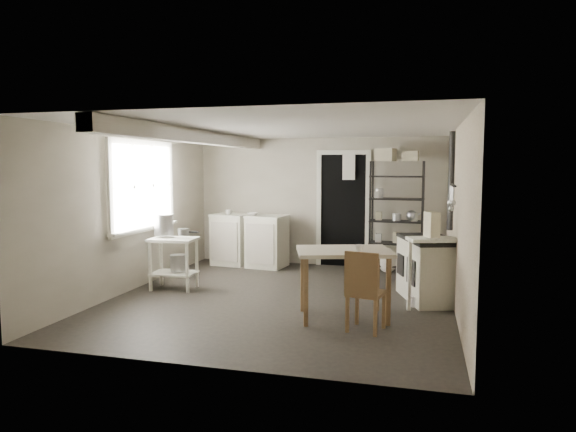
% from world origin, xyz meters
% --- Properties ---
extents(floor, '(5.00, 5.00, 0.00)m').
position_xyz_m(floor, '(0.00, 0.00, 0.00)').
color(floor, black).
rests_on(floor, ground).
extents(ceiling, '(5.00, 5.00, 0.00)m').
position_xyz_m(ceiling, '(0.00, 0.00, 2.30)').
color(ceiling, beige).
rests_on(ceiling, wall_back).
extents(wall_back, '(4.50, 0.02, 2.30)m').
position_xyz_m(wall_back, '(0.00, 2.50, 1.15)').
color(wall_back, '#A9A290').
rests_on(wall_back, ground).
extents(wall_front, '(4.50, 0.02, 2.30)m').
position_xyz_m(wall_front, '(0.00, -2.50, 1.15)').
color(wall_front, '#A9A290').
rests_on(wall_front, ground).
extents(wall_left, '(0.02, 5.00, 2.30)m').
position_xyz_m(wall_left, '(-2.25, 0.00, 1.15)').
color(wall_left, '#A9A290').
rests_on(wall_left, ground).
extents(wall_right, '(0.02, 5.00, 2.30)m').
position_xyz_m(wall_right, '(2.25, 0.00, 1.15)').
color(wall_right, '#A9A290').
rests_on(wall_right, ground).
extents(window, '(0.12, 1.76, 1.28)m').
position_xyz_m(window, '(-2.22, 0.20, 1.50)').
color(window, silver).
rests_on(window, wall_left).
extents(doorway, '(0.96, 0.10, 2.08)m').
position_xyz_m(doorway, '(0.45, 2.47, 1.00)').
color(doorway, silver).
rests_on(doorway, ground).
extents(ceiling_beam, '(0.18, 5.00, 0.18)m').
position_xyz_m(ceiling_beam, '(-1.20, 0.00, 2.20)').
color(ceiling_beam, silver).
rests_on(ceiling_beam, ceiling).
extents(wallpaper_panel, '(0.01, 5.00, 2.30)m').
position_xyz_m(wallpaper_panel, '(2.24, 0.00, 1.15)').
color(wallpaper_panel, '#C1B69D').
rests_on(wallpaper_panel, wall_right).
extents(utensil_rail, '(0.06, 1.20, 0.44)m').
position_xyz_m(utensil_rail, '(2.19, 0.60, 1.55)').
color(utensil_rail, '#AFAFB1').
rests_on(utensil_rail, wall_right).
extents(prep_table, '(0.69, 0.52, 0.75)m').
position_xyz_m(prep_table, '(-1.68, 0.11, 0.40)').
color(prep_table, silver).
rests_on(prep_table, ground).
extents(stockpot, '(0.34, 0.34, 0.30)m').
position_xyz_m(stockpot, '(-1.85, 0.16, 0.94)').
color(stockpot, '#AFAFB1').
rests_on(stockpot, prep_table).
extents(saucepan, '(0.22, 0.22, 0.09)m').
position_xyz_m(saucepan, '(-1.51, 0.11, 0.85)').
color(saucepan, '#AFAFB1').
rests_on(saucepan, prep_table).
extents(bucket, '(0.28, 0.28, 0.24)m').
position_xyz_m(bucket, '(-1.62, 0.13, 0.39)').
color(bucket, '#AFAFB1').
rests_on(bucket, prep_table).
extents(base_cabinets, '(1.47, 0.78, 0.93)m').
position_xyz_m(base_cabinets, '(-1.19, 2.09, 0.46)').
color(base_cabinets, beige).
rests_on(base_cabinets, ground).
extents(mixing_bowl, '(0.28, 0.28, 0.07)m').
position_xyz_m(mixing_bowl, '(-1.09, 1.99, 0.95)').
color(mixing_bowl, silver).
rests_on(mixing_bowl, base_cabinets).
extents(counter_cup, '(0.14, 0.14, 0.09)m').
position_xyz_m(counter_cup, '(-1.55, 2.00, 0.97)').
color(counter_cup, silver).
rests_on(counter_cup, base_cabinets).
extents(shelf_rack, '(0.91, 0.39, 1.88)m').
position_xyz_m(shelf_rack, '(1.41, 2.14, 0.95)').
color(shelf_rack, black).
rests_on(shelf_rack, ground).
extents(shelf_jar, '(0.09, 0.09, 0.17)m').
position_xyz_m(shelf_jar, '(1.08, 2.12, 1.36)').
color(shelf_jar, silver).
rests_on(shelf_jar, shelf_rack).
extents(storage_box_a, '(0.36, 0.33, 0.21)m').
position_xyz_m(storage_box_a, '(1.21, 2.16, 2.01)').
color(storage_box_a, beige).
rests_on(storage_box_a, shelf_rack).
extents(storage_box_b, '(0.27, 0.25, 0.16)m').
position_xyz_m(storage_box_b, '(1.62, 2.09, 1.99)').
color(storage_box_b, beige).
rests_on(storage_box_b, shelf_rack).
extents(stove, '(0.90, 1.20, 0.84)m').
position_xyz_m(stove, '(1.92, 0.41, 0.44)').
color(stove, beige).
rests_on(stove, ground).
extents(stovepipe, '(0.13, 0.13, 1.39)m').
position_xyz_m(stovepipe, '(2.21, 0.87, 1.59)').
color(stovepipe, black).
rests_on(stovepipe, stove).
extents(side_ledge, '(0.67, 0.49, 0.92)m').
position_xyz_m(side_ledge, '(1.95, -0.08, 0.43)').
color(side_ledge, silver).
rests_on(side_ledge, ground).
extents(oats_box, '(0.20, 0.24, 0.32)m').
position_xyz_m(oats_box, '(1.94, -0.04, 1.01)').
color(oats_box, beige).
rests_on(oats_box, side_ledge).
extents(work_table, '(1.25, 1.03, 0.82)m').
position_xyz_m(work_table, '(0.94, -0.70, 0.38)').
color(work_table, beige).
rests_on(work_table, ground).
extents(table_cup, '(0.10, 0.10, 0.09)m').
position_xyz_m(table_cup, '(1.14, -0.85, 0.80)').
color(table_cup, silver).
rests_on(table_cup, work_table).
extents(chair, '(0.44, 0.46, 0.90)m').
position_xyz_m(chair, '(1.25, -1.10, 0.48)').
color(chair, brown).
rests_on(chair, ground).
extents(flour_sack, '(0.43, 0.39, 0.42)m').
position_xyz_m(flour_sack, '(1.27, 2.08, 0.24)').
color(flour_sack, silver).
rests_on(flour_sack, ground).
extents(floor_crock, '(0.11, 0.11, 0.13)m').
position_xyz_m(floor_crock, '(1.74, 0.02, 0.07)').
color(floor_crock, silver).
rests_on(floor_crock, ground).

